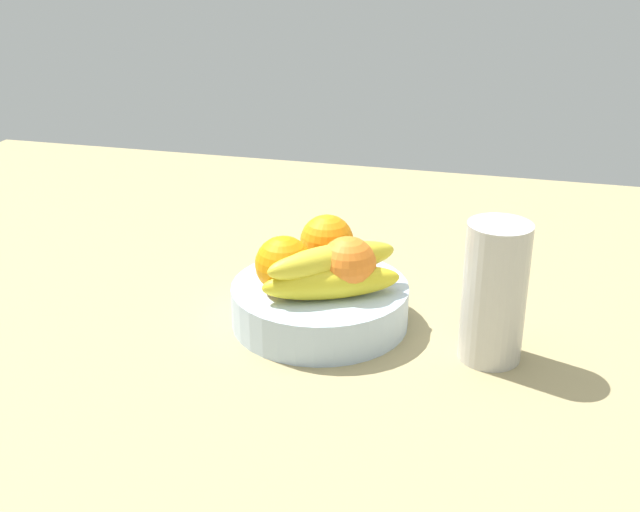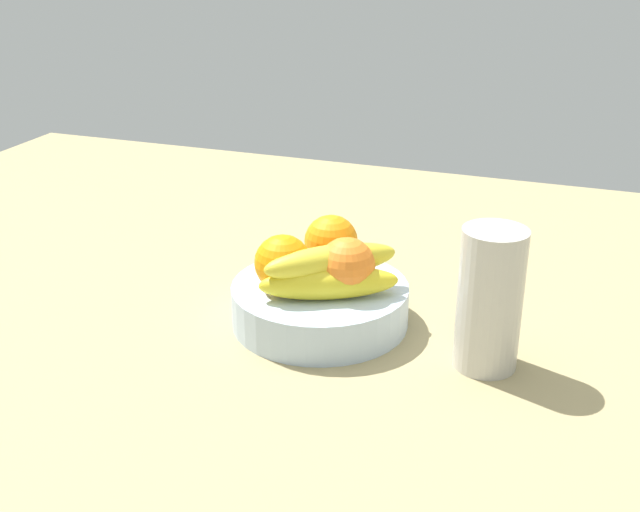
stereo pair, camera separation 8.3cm
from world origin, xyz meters
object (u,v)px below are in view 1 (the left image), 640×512
object	(u,v)px
orange_front_right	(284,264)
banana_bunch	(332,272)
fruit_bowl	(320,304)
thermos_tumbler	(494,293)
orange_center	(348,265)
orange_front_left	(327,241)

from	to	relation	value
orange_front_right	banana_bunch	xyz separation A→B (cm)	(-6.06, -0.21, -0.42)
fruit_bowl	banana_bunch	xyz separation A→B (cm)	(-2.09, 2.28, 5.73)
thermos_tumbler	orange_center	bearing A→B (deg)	-8.57
orange_front_left	orange_front_right	size ratio (longest dim) A/B	1.00
orange_front_right	orange_front_left	bearing A→B (deg)	-111.23
banana_bunch	thermos_tumbler	bearing A→B (deg)	176.86
fruit_bowl	banana_bunch	world-z (taller)	banana_bunch
orange_front_right	fruit_bowl	bearing A→B (deg)	-147.93
fruit_bowl	orange_front_left	size ratio (longest dim) A/B	3.18
orange_front_left	banana_bunch	xyz separation A→B (cm)	(-2.73, 8.34, -0.42)
orange_center	orange_front_right	bearing A→B (deg)	13.41
orange_front_left	thermos_tumbler	distance (cm)	24.01
orange_front_right	orange_center	xyz separation A→B (cm)	(-7.66, -1.83, 0.00)
orange_center	banana_bunch	bearing A→B (deg)	45.30
thermos_tumbler	fruit_bowl	bearing A→B (deg)	-8.85
orange_front_right	orange_center	world-z (taller)	same
thermos_tumbler	orange_front_left	bearing A→B (deg)	-23.06
orange_center	banana_bunch	size ratio (longest dim) A/B	0.41
orange_front_right	banana_bunch	world-z (taller)	orange_front_right
banana_bunch	thermos_tumbler	world-z (taller)	thermos_tumbler
orange_front_left	thermos_tumbler	bearing A→B (deg)	156.94
orange_front_left	orange_center	distance (cm)	8.00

